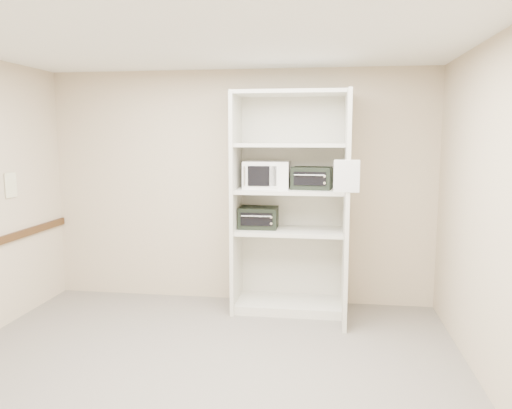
# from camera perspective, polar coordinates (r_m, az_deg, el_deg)

# --- Properties ---
(floor) EXTENTS (4.50, 4.00, 0.01)m
(floor) POSITION_cam_1_polar(r_m,az_deg,el_deg) (4.33, -6.75, -18.94)
(floor) COLOR #67635A
(floor) RESTS_ON ground
(ceiling) EXTENTS (4.50, 4.00, 0.01)m
(ceiling) POSITION_cam_1_polar(r_m,az_deg,el_deg) (3.94, -7.41, 18.82)
(ceiling) COLOR white
(wall_back) EXTENTS (4.50, 0.02, 2.70)m
(wall_back) POSITION_cam_1_polar(r_m,az_deg,el_deg) (5.85, -1.94, 1.98)
(wall_back) COLOR #BCA58F
(wall_back) RESTS_ON ground
(wall_front) EXTENTS (4.50, 0.02, 2.70)m
(wall_front) POSITION_cam_1_polar(r_m,az_deg,el_deg) (2.09, -21.72, -9.25)
(wall_front) COLOR #BCA58F
(wall_front) RESTS_ON ground
(wall_right) EXTENTS (0.02, 4.00, 2.70)m
(wall_right) POSITION_cam_1_polar(r_m,az_deg,el_deg) (3.97, 26.11, -1.59)
(wall_right) COLOR #BCA58F
(wall_right) RESTS_ON ground
(shelving_unit) EXTENTS (1.24, 0.92, 2.42)m
(shelving_unit) POSITION_cam_1_polar(r_m,az_deg,el_deg) (5.50, 4.37, -0.70)
(shelving_unit) COLOR beige
(shelving_unit) RESTS_ON floor
(microwave) EXTENTS (0.51, 0.39, 0.30)m
(microwave) POSITION_cam_1_polar(r_m,az_deg,el_deg) (5.54, 1.24, 3.43)
(microwave) COLOR white
(microwave) RESTS_ON shelving_unit
(toaster_oven_upper) EXTENTS (0.45, 0.36, 0.24)m
(toaster_oven_upper) POSITION_cam_1_polar(r_m,az_deg,el_deg) (5.49, 6.42, 3.03)
(toaster_oven_upper) COLOR black
(toaster_oven_upper) RESTS_ON shelving_unit
(toaster_oven_lower) EXTENTS (0.43, 0.33, 0.24)m
(toaster_oven_lower) POSITION_cam_1_polar(r_m,az_deg,el_deg) (5.60, 0.29, -1.49)
(toaster_oven_lower) COLOR black
(toaster_oven_lower) RESTS_ON shelving_unit
(paper_sign) EXTENTS (0.24, 0.02, 0.30)m
(paper_sign) POSITION_cam_1_polar(r_m,az_deg,el_deg) (4.82, 10.32, 3.20)
(paper_sign) COLOR white
(paper_sign) RESTS_ON shelving_unit
(wall_poster) EXTENTS (0.01, 0.18, 0.26)m
(wall_poster) POSITION_cam_1_polar(r_m,az_deg,el_deg) (5.78, -26.23, 2.00)
(wall_poster) COLOR white
(wall_poster) RESTS_ON wall_left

